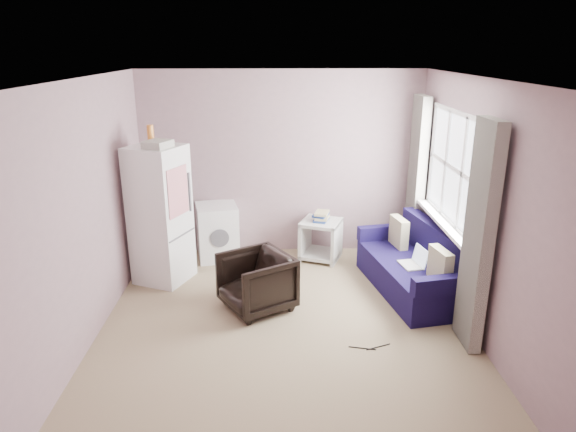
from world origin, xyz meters
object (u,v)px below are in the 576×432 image
Objects in this scene: armchair at (256,279)px; sofa at (417,268)px; side_table at (321,237)px; washing_machine at (217,231)px; fridge at (160,214)px.

sofa is at bearing 70.77° from armchair.
sofa is at bearing -43.39° from side_table.
sofa reaches higher than washing_machine.
side_table is (1.41, -0.08, -0.07)m from washing_machine.
fridge is 3.13m from sofa.
armchair is 1.50m from fridge.
side_table is at bearing -15.33° from washing_machine.
fridge is 1.04× the size of sofa.
washing_machine is (-0.58, 1.46, 0.04)m from armchair.
fridge is 2.55× the size of washing_machine.
armchair is 1.62m from side_table.
armchair reaches higher than side_table.
side_table is 1.44m from sofa.
washing_machine is 1.11× the size of side_table.
armchair is at bearing -120.88° from side_table.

